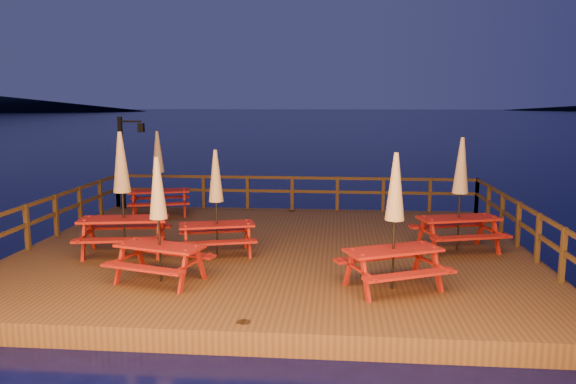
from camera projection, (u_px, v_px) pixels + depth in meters
The scene contains 11 objects.
ground at pixel (276, 264), 13.59m from camera, with size 500.00×500.00×0.00m, color #050631.
deck at pixel (276, 256), 13.56m from camera, with size 12.00×10.00×0.40m, color #492E17.
deck_piles at pixel (276, 276), 13.64m from camera, with size 11.44×9.44×1.40m.
railing at pixel (283, 203), 15.15m from camera, with size 11.80×9.75×1.10m.
lamp_post at pixel (126, 154), 18.19m from camera, with size 0.85×0.18×3.00m.
picnic_table_0 at pixel (159, 218), 10.81m from camera, with size 2.05×1.84×2.46m.
picnic_table_1 at pixel (122, 191), 12.76m from camera, with size 2.23×1.94×2.82m.
picnic_table_2 at pixel (216, 201), 12.75m from camera, with size 2.01×1.80×2.42m.
picnic_table_3 at pixel (460, 193), 13.07m from camera, with size 2.23×2.00×2.68m.
picnic_table_4 at pixel (158, 172), 17.19m from camera, with size 2.16×1.94×2.60m.
picnic_table_5 at pixel (394, 219), 10.38m from camera, with size 2.26×2.11×2.58m.
Camera 1 is at (1.48, -13.05, 3.91)m, focal length 35.00 mm.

